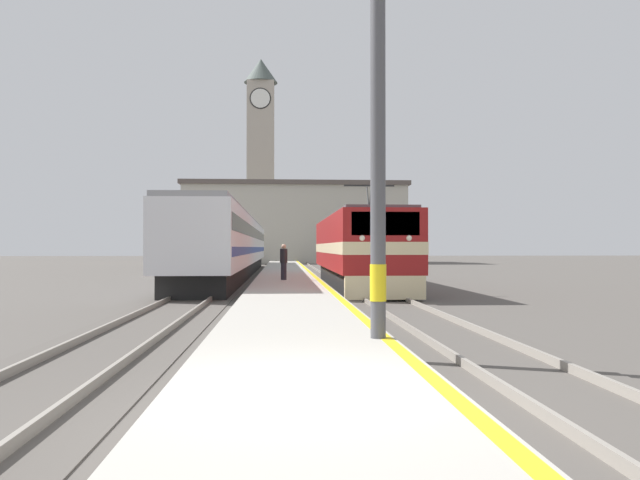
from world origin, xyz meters
The scene contains 10 objects.
ground_plane centered at (0.00, 30.00, 0.00)m, with size 200.00×200.00×0.00m, color #514C47.
platform centered at (0.00, 25.00, 0.19)m, with size 3.08×140.00×0.39m.
rail_track_near centered at (3.20, 25.00, 0.03)m, with size 2.84×140.00×0.16m.
rail_track_far centered at (-3.45, 25.00, 0.03)m, with size 2.84×140.00×0.16m.
locomotive_train centered at (3.20, 22.10, 1.74)m, with size 2.92×15.90×4.36m.
passenger_train centered at (-3.45, 34.61, 2.04)m, with size 2.92×40.21×3.78m.
catenary_mast centered at (1.33, 3.50, 4.68)m, with size 2.24×0.27×8.65m.
person_on_platform centered at (-0.20, 21.76, 1.23)m, with size 0.34×0.34×1.62m.
clock_tower centered at (-3.13, 79.14, 14.68)m, with size 4.59×4.59×27.79m.
station_building centered at (1.31, 66.91, 4.75)m, with size 26.13×7.96×9.45m.
Camera 1 is at (-0.31, -6.55, 1.86)m, focal length 35.00 mm.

